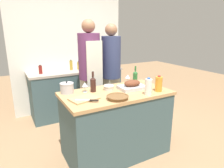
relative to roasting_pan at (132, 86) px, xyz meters
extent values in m
plane|color=#9E7A56|center=(-0.25, -0.01, -0.93)|extent=(12.00, 12.00, 0.00)
cube|color=#3D565B|center=(-0.25, -0.01, -0.51)|extent=(1.34, 0.71, 0.84)
cube|color=tan|center=(-0.25, -0.01, -0.07)|extent=(1.38, 0.74, 0.04)
cube|color=#3D565B|center=(-0.25, 1.57, -0.50)|extent=(1.73, 0.58, 0.85)
cube|color=#ADA393|center=(-0.25, 1.57, -0.06)|extent=(1.78, 0.60, 0.04)
cube|color=silver|center=(-0.25, 1.92, 0.35)|extent=(2.28, 0.10, 2.55)
cube|color=#BCBCC1|center=(0.00, 0.00, -0.03)|extent=(0.37, 0.26, 0.04)
ellipsoid|color=brown|center=(0.00, 0.00, 0.03)|extent=(0.24, 0.16, 0.09)
cylinder|color=brown|center=(-0.37, -0.25, -0.03)|extent=(0.24, 0.24, 0.04)
torus|color=brown|center=(-0.37, -0.25, -0.01)|extent=(0.26, 0.26, 0.02)
cube|color=tan|center=(-0.72, -0.08, -0.04)|extent=(0.35, 0.28, 0.02)
cylinder|color=#B7B7BC|center=(-0.81, 0.26, 0.01)|extent=(0.17, 0.17, 0.12)
cylinder|color=#B7B7BC|center=(-0.81, 0.26, 0.08)|extent=(0.17, 0.17, 0.01)
sphere|color=black|center=(-0.81, 0.26, 0.09)|extent=(0.02, 0.02, 0.02)
cylinder|color=beige|center=(-0.29, 0.12, -0.02)|extent=(0.13, 0.13, 0.05)
torus|color=beige|center=(-0.29, 0.12, 0.00)|extent=(0.14, 0.14, 0.03)
cylinder|color=orange|center=(0.24, -0.25, 0.05)|extent=(0.09, 0.09, 0.19)
cylinder|color=red|center=(0.24, -0.25, 0.15)|extent=(0.04, 0.04, 0.02)
cylinder|color=white|center=(0.03, -0.30, 0.05)|extent=(0.09, 0.09, 0.20)
cylinder|color=#3360B2|center=(0.03, -0.30, 0.16)|extent=(0.04, 0.04, 0.02)
cylinder|color=#381E19|center=(-0.50, 0.15, 0.03)|extent=(0.07, 0.07, 0.16)
cone|color=#381E19|center=(-0.50, 0.15, 0.13)|extent=(0.07, 0.07, 0.03)
cylinder|color=#381E19|center=(-0.50, 0.15, 0.18)|extent=(0.03, 0.03, 0.07)
cylinder|color=#28662D|center=(0.19, 0.20, 0.03)|extent=(0.07, 0.07, 0.16)
cone|color=#28662D|center=(0.19, 0.20, 0.13)|extent=(0.07, 0.07, 0.03)
cylinder|color=#28662D|center=(0.19, 0.20, 0.18)|extent=(0.02, 0.02, 0.07)
cylinder|color=silver|center=(0.11, 0.28, -0.05)|extent=(0.06, 0.06, 0.00)
cylinder|color=silver|center=(0.11, 0.28, -0.01)|extent=(0.01, 0.01, 0.07)
cone|color=silver|center=(0.11, 0.28, 0.06)|extent=(0.08, 0.08, 0.05)
cylinder|color=silver|center=(-0.60, 0.19, -0.05)|extent=(0.06, 0.06, 0.00)
cylinder|color=silver|center=(-0.60, 0.19, -0.01)|extent=(0.01, 0.01, 0.07)
cone|color=silver|center=(-0.60, 0.19, 0.05)|extent=(0.08, 0.08, 0.05)
cube|color=#B7B7BC|center=(-0.76, -0.14, -0.03)|extent=(0.15, 0.11, 0.01)
cube|color=black|center=(-0.65, -0.21, -0.03)|extent=(0.10, 0.08, 0.01)
cube|color=#333842|center=(0.33, 1.62, -0.01)|extent=(0.18, 0.14, 0.05)
cylinder|color=#B7B7BC|center=(0.30, 1.62, 0.06)|extent=(0.13, 0.13, 0.09)
cube|color=#333842|center=(0.39, 1.62, 0.10)|extent=(0.05, 0.08, 0.16)
cube|color=#333842|center=(0.33, 1.62, 0.22)|extent=(0.17, 0.08, 0.08)
cylinder|color=#B28E2D|center=(-0.33, 1.58, 0.06)|extent=(0.05, 0.05, 0.18)
cylinder|color=black|center=(-0.33, 1.58, 0.16)|extent=(0.02, 0.02, 0.02)
cylinder|color=#B28E2D|center=(-0.19, 1.57, 0.04)|extent=(0.05, 0.05, 0.15)
cylinder|color=black|center=(-0.19, 1.57, 0.12)|extent=(0.02, 0.02, 0.02)
cylinder|color=maroon|center=(-0.91, 1.52, 0.04)|extent=(0.06, 0.06, 0.14)
cylinder|color=black|center=(-0.91, 1.52, 0.12)|extent=(0.03, 0.03, 0.02)
cube|color=beige|center=(-0.25, 0.85, -0.49)|extent=(0.30, 0.22, 0.87)
cylinder|color=#663360|center=(-0.25, 0.85, 0.31)|extent=(0.35, 0.35, 0.73)
sphere|color=#996B4C|center=(-0.25, 0.85, 0.78)|extent=(0.21, 0.21, 0.21)
cube|color=silver|center=(-0.24, 0.68, 0.10)|extent=(0.27, 0.04, 0.92)
cube|color=beige|center=(0.15, 0.85, -0.51)|extent=(0.30, 0.25, 0.84)
cylinder|color=navy|center=(0.15, 0.85, 0.27)|extent=(0.32, 0.32, 0.70)
sphere|color=#996B4C|center=(0.15, 0.85, 0.72)|extent=(0.20, 0.20, 0.20)
camera|label=1|loc=(-1.48, -2.12, 0.73)|focal=32.00mm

